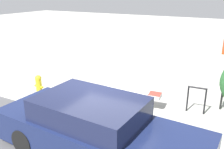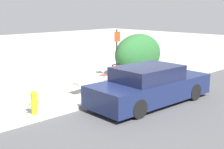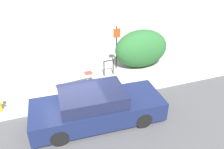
% 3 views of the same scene
% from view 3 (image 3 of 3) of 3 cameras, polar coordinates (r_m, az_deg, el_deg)
% --- Properties ---
extents(ground_plane, '(60.00, 60.00, 0.00)m').
position_cam_3_polar(ground_plane, '(9.27, -9.59, -7.60)').
color(ground_plane, '#ADAAA3').
extents(curb, '(60.00, 0.20, 0.13)m').
position_cam_3_polar(curb, '(9.23, -9.63, -7.28)').
color(curb, '#B7B7B2').
rests_on(curb, ground_plane).
extents(bench, '(1.83, 0.55, 0.53)m').
position_cam_3_polar(bench, '(10.22, -9.94, -0.81)').
color(bench, '#99999E').
rests_on(bench, ground_plane).
extents(bike_rack, '(0.55, 0.09, 0.83)m').
position_cam_3_polar(bike_rack, '(10.98, -0.89, 2.22)').
color(bike_rack, black).
rests_on(bike_rack, ground_plane).
extents(sign_post, '(0.36, 0.08, 2.30)m').
position_cam_3_polar(sign_post, '(11.34, 1.20, 7.99)').
color(sign_post, black).
rests_on(sign_post, ground_plane).
extents(shrub_hedge, '(2.90, 1.66, 2.04)m').
position_cam_3_polar(shrub_hedge, '(11.81, 7.64, 6.72)').
color(shrub_hedge, '#28602D').
rests_on(shrub_hedge, ground_plane).
extents(parked_car_near, '(4.81, 1.97, 1.34)m').
position_cam_3_polar(parked_car_near, '(7.98, -4.02, -8.46)').
color(parked_car_near, black).
rests_on(parked_car_near, ground_plane).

